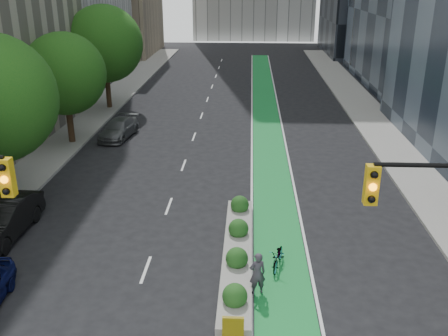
# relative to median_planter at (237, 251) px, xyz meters

# --- Properties ---
(sidewalk_left) EXTENTS (3.60, 90.00, 0.15)m
(sidewalk_left) POSITION_rel_median_planter_xyz_m (-13.00, 17.96, -0.30)
(sidewalk_left) COLOR gray
(sidewalk_left) RESTS_ON ground
(sidewalk_right) EXTENTS (3.60, 90.00, 0.15)m
(sidewalk_right) POSITION_rel_median_planter_xyz_m (10.60, 17.96, -0.30)
(sidewalk_right) COLOR gray
(sidewalk_right) RESTS_ON ground
(bike_lane_paint) EXTENTS (2.20, 70.00, 0.01)m
(bike_lane_paint) POSITION_rel_median_planter_xyz_m (1.80, 22.96, -0.37)
(bike_lane_paint) COLOR #188738
(bike_lane_paint) RESTS_ON ground
(tree_midfar) EXTENTS (5.60, 5.60, 7.76)m
(tree_midfar) POSITION_rel_median_planter_xyz_m (-12.20, 14.96, 4.57)
(tree_midfar) COLOR black
(tree_midfar) RESTS_ON ground
(tree_far) EXTENTS (6.60, 6.60, 9.00)m
(tree_far) POSITION_rel_median_planter_xyz_m (-12.20, 24.96, 5.32)
(tree_far) COLOR black
(tree_far) RESTS_ON ground
(median_planter) EXTENTS (1.20, 10.26, 1.10)m
(median_planter) POSITION_rel_median_planter_xyz_m (0.00, 0.00, 0.00)
(median_planter) COLOR gray
(median_planter) RESTS_ON ground
(bicycle) EXTENTS (0.99, 1.84, 0.92)m
(bicycle) POSITION_rel_median_planter_xyz_m (1.68, -0.51, 0.09)
(bicycle) COLOR gray
(bicycle) RESTS_ON ground
(cyclist) EXTENTS (0.72, 0.58, 1.73)m
(cyclist) POSITION_rel_median_planter_xyz_m (0.80, -2.41, 0.49)
(cyclist) COLOR #3C3742
(cyclist) RESTS_ON ground
(parked_car_left_mid) EXTENTS (1.93, 5.26, 1.72)m
(parked_car_left_mid) POSITION_rel_median_planter_xyz_m (-10.70, 1.32, 0.49)
(parked_car_left_mid) COLOR black
(parked_car_left_mid) RESTS_ON ground
(parked_car_left_far) EXTENTS (2.42, 4.80, 1.34)m
(parked_car_left_far) POSITION_rel_median_planter_xyz_m (-9.20, 16.50, 0.30)
(parked_car_left_far) COLOR #4E5153
(parked_car_left_far) RESTS_ON ground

